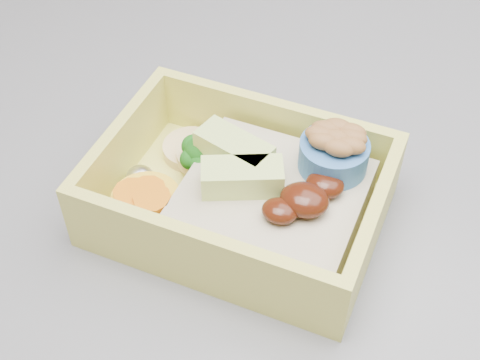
% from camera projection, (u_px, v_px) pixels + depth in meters
% --- Properties ---
extents(bento_box, '(0.21, 0.16, 0.07)m').
position_uv_depth(bento_box, '(250.00, 193.00, 0.47)').
color(bento_box, '#D5D158').
rests_on(bento_box, island).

